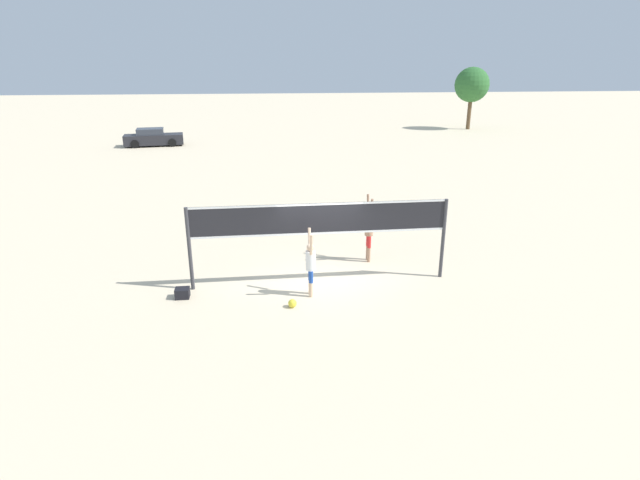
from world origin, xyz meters
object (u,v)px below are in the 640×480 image
at_px(parked_car_near, 153,138).
at_px(player_blocker, 369,227).
at_px(tree_left_cluster, 472,85).
at_px(volleyball, 292,303).
at_px(player_spiker, 311,262).
at_px(gear_bag, 182,293).
at_px(volleyball_net, 320,226).

bearing_deg(parked_car_near, player_blocker, -73.34).
xyz_separation_m(parked_car_near, tree_left_cluster, (29.45, 7.24, 3.64)).
distance_m(volleyball, parked_car_near, 30.93).
height_order(volleyball, parked_car_near, parked_car_near).
distance_m(player_spiker, tree_left_cluster, 41.24).
xyz_separation_m(player_blocker, gear_bag, (-5.86, -2.14, -1.05)).
bearing_deg(volleyball_net, tree_left_cluster, 61.25).
distance_m(player_blocker, gear_bag, 6.32).
height_order(player_spiker, tree_left_cluster, tree_left_cluster).
bearing_deg(volleyball, gear_bag, 162.44).
bearing_deg(player_blocker, volleyball_net, -49.23).
xyz_separation_m(volleyball_net, player_spiker, (-0.37, -0.84, -0.81)).
bearing_deg(gear_bag, parked_car_near, 102.03).
relative_size(parked_car_near, tree_left_cluster, 0.79).
bearing_deg(volleyball_net, player_blocker, 40.77).
relative_size(player_spiker, parked_car_near, 0.41).
xyz_separation_m(volleyball_net, volleyball, (-0.95, -1.53, -1.71)).
relative_size(volleyball, tree_left_cluster, 0.04).
relative_size(gear_bag, tree_left_cluster, 0.07).
bearing_deg(tree_left_cluster, volleyball, -118.88).
bearing_deg(gear_bag, player_blocker, 20.07).
distance_m(volleyball, gear_bag, 3.22).
bearing_deg(player_spiker, player_blocker, -42.34).
bearing_deg(volleyball, tree_left_cluster, 61.12).
xyz_separation_m(player_spiker, gear_bag, (-3.65, 0.28, -0.88)).
xyz_separation_m(player_blocker, parked_car_near, (-11.94, 26.43, -0.56)).
relative_size(volleyball, parked_car_near, 0.05).
distance_m(player_blocker, tree_left_cluster, 38.07).
bearing_deg(player_spiker, gear_bag, 85.67).
bearing_deg(tree_left_cluster, gear_bag, -123.12).
xyz_separation_m(volleyball, gear_bag, (-3.07, 0.97, 0.03)).
xyz_separation_m(player_blocker, tree_left_cluster, (17.50, 33.67, 3.08)).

